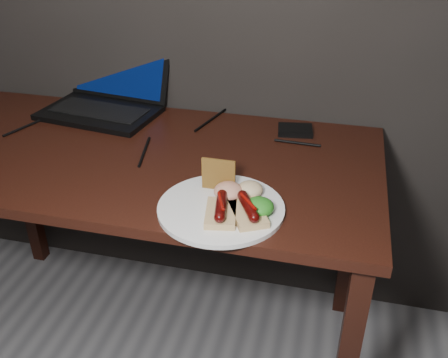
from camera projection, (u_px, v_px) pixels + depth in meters
name	position (u px, v px, depth m)	size (l,w,h in m)	color
desk	(140.00, 179.00, 1.50)	(1.40, 0.70, 0.75)	#33150C
laptop	(108.00, 94.00, 1.71)	(0.42, 0.37, 0.25)	black
hard_drive	(295.00, 130.00, 1.57)	(0.11, 0.08, 0.02)	black
desk_cables	(161.00, 132.00, 1.57)	(0.97, 0.47, 0.01)	black
plate	(221.00, 208.00, 1.19)	(0.31, 0.31, 0.01)	white
bread_sausage_center	(221.00, 210.00, 1.15)	(0.09, 0.13, 0.04)	#E4CE86
bread_sausage_right	(248.00, 210.00, 1.15)	(0.12, 0.13, 0.04)	#E4CE86
crispbread	(218.00, 175.00, 1.24)	(0.09, 0.01, 0.09)	olive
salad_greens	(259.00, 207.00, 1.15)	(0.07, 0.07, 0.04)	#1A5C12
salsa_mound	(228.00, 191.00, 1.21)	(0.07, 0.07, 0.04)	#9E0F14
coleslaw_mound	(250.00, 189.00, 1.22)	(0.06, 0.06, 0.04)	beige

